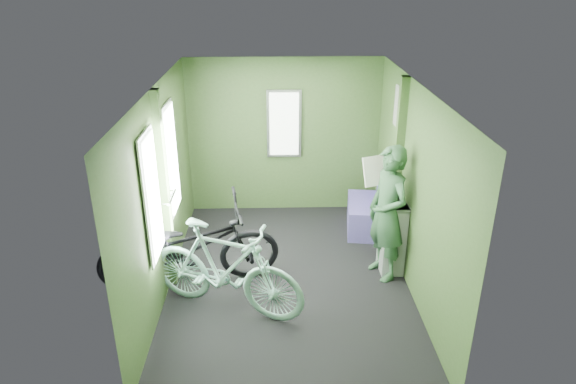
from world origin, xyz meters
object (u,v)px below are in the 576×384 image
bicycle_black (193,287)px  passenger (387,214)px  bench_seat (367,212)px  bicycle_mint (227,310)px  waste_box (392,237)px

bicycle_black → passenger: (2.27, 0.20, 0.82)m
bicycle_black → bench_seat: 2.66m
bicycle_black → bench_seat: bench_seat is taller
bicycle_mint → waste_box: waste_box is taller
bicycle_black → bench_seat: bearing=-70.0°
bicycle_black → passenger: bearing=-96.2°
passenger → bench_seat: 1.30m
waste_box → bench_seat: bench_seat is taller
bicycle_black → waste_box: size_ratio=2.29×
bicycle_black → bench_seat: (2.26, 1.38, 0.27)m
bicycle_mint → bench_seat: size_ratio=1.96×
waste_box → bicycle_black: bearing=-172.4°
bench_seat → passenger: bearing=-82.5°
bicycle_mint → passenger: size_ratio=1.09×
passenger → bench_seat: (-0.00, 1.17, -0.55)m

